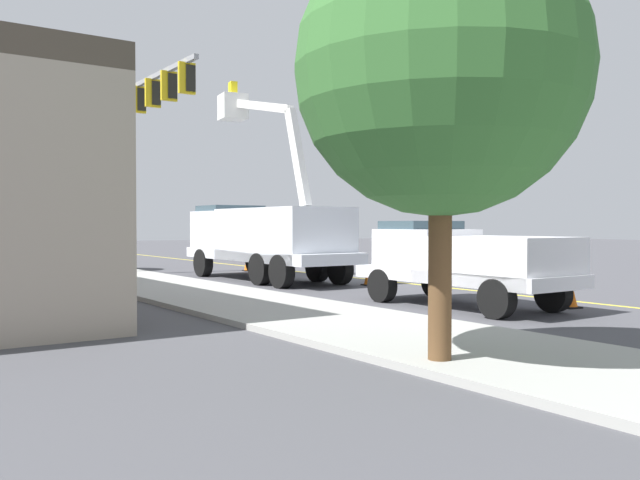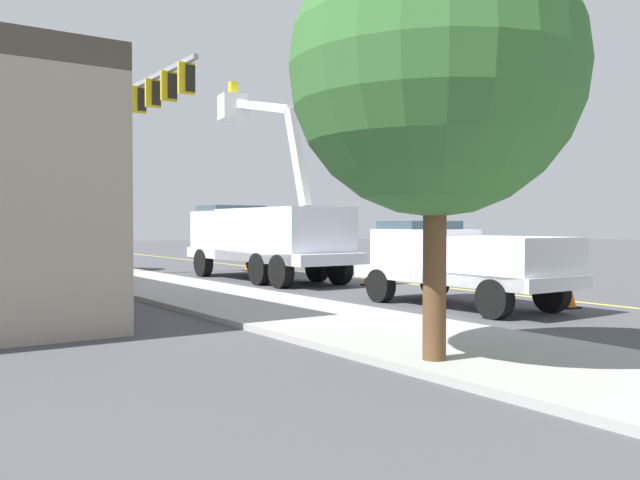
{
  "view_description": "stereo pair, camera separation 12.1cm",
  "coord_description": "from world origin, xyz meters",
  "px_view_note": "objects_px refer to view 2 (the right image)",
  "views": [
    {
      "loc": [
        -22.11,
        11.45,
        1.98
      ],
      "look_at": [
        0.12,
        1.19,
        1.4
      ],
      "focal_mm": 37.63,
      "sensor_mm": 36.0,
      "label": 1
    },
    {
      "loc": [
        -22.16,
        11.34,
        1.98
      ],
      "look_at": [
        0.12,
        1.19,
        1.4
      ],
      "focal_mm": 37.63,
      "sensor_mm": 36.0,
      "label": 2
    }
  ],
  "objects_px": {
    "utility_bucket_truck": "(264,234)",
    "traffic_cone_leading": "(569,293)",
    "traffic_cone_mid_front": "(368,275)",
    "traffic_cone_mid_rear": "(248,262)",
    "service_pickup_truck": "(462,260)",
    "passing_minivan": "(290,244)",
    "traffic_signal_mast": "(147,121)"
  },
  "relations": [
    {
      "from": "traffic_cone_mid_rear",
      "to": "traffic_signal_mast",
      "type": "distance_m",
      "value": 7.31
    },
    {
      "from": "utility_bucket_truck",
      "to": "service_pickup_truck",
      "type": "bearing_deg",
      "value": -169.86
    },
    {
      "from": "traffic_cone_mid_rear",
      "to": "traffic_cone_leading",
      "type": "bearing_deg",
      "value": -169.17
    },
    {
      "from": "traffic_cone_leading",
      "to": "traffic_cone_mid_front",
      "type": "bearing_deg",
      "value": 11.59
    },
    {
      "from": "service_pickup_truck",
      "to": "passing_minivan",
      "type": "bearing_deg",
      "value": -9.26
    },
    {
      "from": "utility_bucket_truck",
      "to": "traffic_cone_leading",
      "type": "relative_size",
      "value": 11.92
    },
    {
      "from": "passing_minivan",
      "to": "traffic_cone_mid_front",
      "type": "distance_m",
      "value": 12.8
    },
    {
      "from": "passing_minivan",
      "to": "traffic_signal_mast",
      "type": "relative_size",
      "value": 0.64
    },
    {
      "from": "traffic_cone_mid_front",
      "to": "traffic_cone_mid_rear",
      "type": "height_order",
      "value": "traffic_cone_mid_rear"
    },
    {
      "from": "traffic_signal_mast",
      "to": "traffic_cone_leading",
      "type": "bearing_deg",
      "value": -150.43
    },
    {
      "from": "utility_bucket_truck",
      "to": "passing_minivan",
      "type": "relative_size",
      "value": 1.68
    },
    {
      "from": "utility_bucket_truck",
      "to": "traffic_signal_mast",
      "type": "bearing_deg",
      "value": 54.58
    },
    {
      "from": "traffic_cone_mid_front",
      "to": "passing_minivan",
      "type": "bearing_deg",
      "value": -10.45
    },
    {
      "from": "utility_bucket_truck",
      "to": "passing_minivan",
      "type": "height_order",
      "value": "utility_bucket_truck"
    },
    {
      "from": "traffic_cone_mid_rear",
      "to": "traffic_cone_mid_front",
      "type": "bearing_deg",
      "value": -169.86
    },
    {
      "from": "service_pickup_truck",
      "to": "traffic_cone_mid_front",
      "type": "distance_m",
      "value": 6.0
    },
    {
      "from": "passing_minivan",
      "to": "traffic_cone_mid_front",
      "type": "height_order",
      "value": "passing_minivan"
    },
    {
      "from": "utility_bucket_truck",
      "to": "traffic_cone_mid_front",
      "type": "distance_m",
      "value": 4.31
    },
    {
      "from": "traffic_cone_leading",
      "to": "traffic_signal_mast",
      "type": "bearing_deg",
      "value": 29.57
    },
    {
      "from": "service_pickup_truck",
      "to": "passing_minivan",
      "type": "relative_size",
      "value": 1.16
    },
    {
      "from": "utility_bucket_truck",
      "to": "traffic_cone_leading",
      "type": "distance_m",
      "value": 11.27
    },
    {
      "from": "passing_minivan",
      "to": "traffic_signal_mast",
      "type": "xyz_separation_m",
      "value": [
        -6.63,
        8.28,
        4.76
      ]
    },
    {
      "from": "traffic_cone_leading",
      "to": "service_pickup_truck",
      "type": "bearing_deg",
      "value": 60.29
    },
    {
      "from": "traffic_cone_leading",
      "to": "traffic_cone_mid_rear",
      "type": "distance_m",
      "value": 15.38
    },
    {
      "from": "service_pickup_truck",
      "to": "traffic_cone_leading",
      "type": "relative_size",
      "value": 8.24
    },
    {
      "from": "utility_bucket_truck",
      "to": "passing_minivan",
      "type": "bearing_deg",
      "value": -26.95
    },
    {
      "from": "utility_bucket_truck",
      "to": "passing_minivan",
      "type": "distance_m",
      "value": 10.33
    },
    {
      "from": "utility_bucket_truck",
      "to": "service_pickup_truck",
      "type": "relative_size",
      "value": 1.45
    },
    {
      "from": "service_pickup_truck",
      "to": "traffic_cone_mid_rear",
      "type": "distance_m",
      "value": 13.91
    },
    {
      "from": "passing_minivan",
      "to": "traffic_cone_mid_rear",
      "type": "bearing_deg",
      "value": 140.95
    },
    {
      "from": "traffic_cone_mid_front",
      "to": "traffic_cone_leading",
      "type": "bearing_deg",
      "value": -168.41
    },
    {
      "from": "utility_bucket_truck",
      "to": "traffic_cone_mid_front",
      "type": "bearing_deg",
      "value": -145.12
    }
  ]
}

